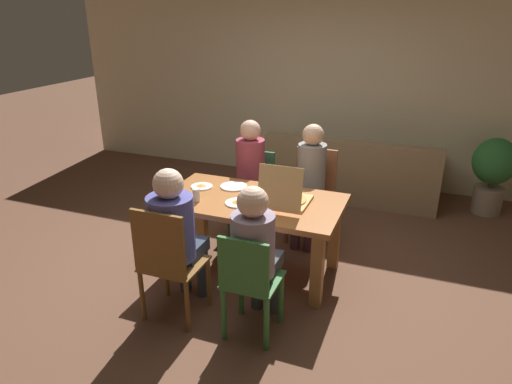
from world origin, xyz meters
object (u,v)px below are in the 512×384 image
person_2 (175,229)px  chair_3 (313,191)px  chair_0 (249,283)px  pizza_box_0 (286,199)px  dining_table (252,212)px  chair_1 (253,188)px  person_3 (310,176)px  plate_1 (202,186)px  plate_2 (234,186)px  plate_0 (238,203)px  person_1 (248,170)px  person_0 (256,247)px  couch (352,175)px  chair_2 (167,259)px  drinking_glass_1 (196,195)px  drinking_glass_0 (172,196)px  potted_plant (493,170)px

person_2 → chair_3: size_ratio=1.31×
chair_0 → pizza_box_0: (-0.01, 0.89, 0.31)m
dining_table → chair_1: 0.95m
person_3 → plate_1: bearing=-142.8°
chair_1 → person_2: person_2 is taller
plate_2 → person_3: bearing=43.0°
plate_0 → person_1: bearing=106.3°
person_0 → couch: person_0 is taller
chair_2 → person_2: size_ratio=0.78×
chair_0 → plate_2: chair_0 is taller
person_3 → drinking_glass_1: (-0.77, -0.99, 0.06)m
chair_0 → plate_1: 1.35m
person_1 → person_2: size_ratio=1.00×
drinking_glass_0 → potted_plant: 3.79m
chair_0 → plate_2: bearing=118.5°
chair_2 → drinking_glass_1: bearing=98.7°
chair_3 → potted_plant: bearing=35.9°
person_0 → person_2: (-0.66, -0.02, 0.03)m
person_3 → pizza_box_0: 0.77m
person_0 → couch: size_ratio=0.55×
person_2 → drinking_glass_0: (-0.27, 0.43, 0.07)m
potted_plant → plate_1: bearing=-141.8°
dining_table → pizza_box_0: size_ratio=3.56×
person_1 → plate_1: bearing=-109.5°
person_3 → drinking_glass_1: person_3 is taller
person_0 → plate_2: size_ratio=4.61×
plate_1 → chair_2: bearing=-77.7°
chair_1 → plate_2: bearing=-84.7°
person_1 → chair_1: bearing=90.0°
chair_1 → person_3: 0.72m
dining_table → drinking_glass_1: 0.52m
plate_0 → plate_1: size_ratio=1.10×
plate_0 → plate_1: same height
chair_1 → person_1: size_ratio=0.69×
person_0 → plate_0: size_ratio=5.18×
plate_2 → potted_plant: potted_plant is taller
person_0 → chair_3: bearing=90.0°
chair_1 → couch: chair_1 is taller
dining_table → plate_0: bearing=-120.5°
chair_1 → plate_0: (0.25, -1.01, 0.27)m
chair_3 → plate_0: chair_3 is taller
person_1 → potted_plant: person_1 is taller
person_0 → plate_1: bearing=135.6°
chair_1 → drinking_glass_1: bearing=-95.6°
chair_2 → person_2: person_2 is taller
plate_2 → potted_plant: bearing=39.8°
chair_1 → drinking_glass_0: (-0.27, -1.22, 0.33)m
chair_3 → person_3: 0.27m
chair_1 → plate_1: 0.85m
person_1 → pizza_box_0: (0.65, -0.73, 0.06)m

